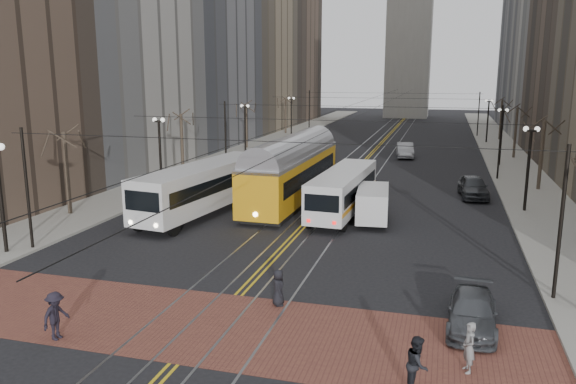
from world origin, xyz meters
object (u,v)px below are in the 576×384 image
Objects in this scene: pedestrian_b at (469,347)px; pedestrian_d at (56,316)px; transit_bus at (205,189)px; cargo_van at (373,205)px; streetcar at (293,176)px; rear_bus at (343,192)px; pedestrian_a at (278,287)px; pedestrian_c at (417,364)px; sedan_grey at (473,187)px; sedan_silver at (405,150)px; sedan_parked at (472,312)px.

pedestrian_b is 14.16m from pedestrian_d.
transit_bus reaches higher than cargo_van.
transit_bus is 0.83× the size of streetcar.
rear_bus is 7.34× the size of pedestrian_a.
transit_bus is 11.27m from cargo_van.
cargo_van is at bearing -35.18° from rear_bus.
cargo_van is at bearing -31.44° from pedestrian_a.
pedestrian_a is at bearing 51.66° from pedestrian_c.
pedestrian_a is at bearing -103.53° from cargo_van.
pedestrian_b reaches higher than sedan_grey.
transit_bus is 18.67m from pedestrian_d.
streetcar is at bearing -9.83° from pedestrian_a.
transit_bus is at bearing -117.60° from sedan_silver.
streetcar is at bearing -169.11° from pedestrian_b.
rear_bus is 15.91m from pedestrian_a.
streetcar reaches higher than sedan_grey.
pedestrian_a is at bearing -115.30° from sedan_grey.
streetcar is 1.43× the size of rear_bus.
cargo_van is 1.01× the size of sedan_grey.
sedan_silver is (2.20, 27.30, -0.63)m from rear_bus.
sedan_silver is 2.84× the size of pedestrian_d.
streetcar reaches higher than cargo_van.
pedestrian_c is (3.73, -48.19, 0.06)m from sedan_silver.
sedan_grey is 28.63m from pedestrian_c.
pedestrian_a is 7.65m from pedestrian_c.
streetcar is at bearing 55.75° from transit_bus.
sedan_silver is 48.34m from pedestrian_c.
sedan_grey reaches higher than sedan_parked.
rear_bus is 2.28× the size of sedan_grey.
pedestrian_a is 8.42m from pedestrian_d.
pedestrian_a is at bearing -132.12° from pedestrian_b.
rear_bus is 20.71m from pedestrian_b.
rear_bus is 6.34× the size of pedestrian_c.
pedestrian_c is (10.23, -23.72, -0.99)m from streetcar.
sedan_grey is at bearing -43.19° from pedestrian_a.
pedestrian_c is at bearing -65.33° from streetcar.
sedan_parked is 2.45× the size of pedestrian_d.
cargo_van reaches higher than sedan_silver.
transit_bus is at bearing 143.60° from sedan_parked.
cargo_van is 14.32m from pedestrian_a.
cargo_van reaches higher than sedan_parked.
streetcar is 5.16m from rear_bus.
pedestrian_c is at bearing -60.78° from pedestrian_b.
cargo_van is at bearing 113.74° from sedan_parked.
sedan_grey is 1.13× the size of sedan_parked.
cargo_van is 19.53m from pedestrian_c.
pedestrian_a is at bearing -177.79° from sedan_parked.
pedestrian_c is at bearing -92.46° from sedan_silver.
streetcar is 10.52× the size of pedestrian_a.
sedan_parked is at bearing -63.67° from pedestrian_d.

